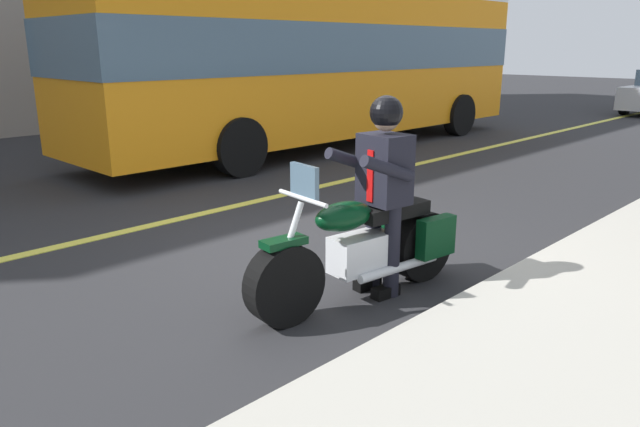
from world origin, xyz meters
name	(u,v)px	position (x,y,z in m)	size (l,w,h in m)	color
ground_plane	(307,250)	(0.00, 0.00, 0.00)	(80.00, 80.00, 0.00)	#28282B
lane_center_stripe	(201,214)	(0.00, -2.00, 0.01)	(60.00, 0.16, 0.01)	#E5DB4C
motorcycle_main	(365,248)	(0.51, 1.26, 0.45)	(2.22, 0.77, 1.26)	black
rider_main	(383,179)	(0.32, 1.28, 1.04)	(0.67, 0.61, 1.74)	black
bus_near	(323,59)	(-5.05, -4.71, 1.87)	(11.05, 2.70, 3.30)	orange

